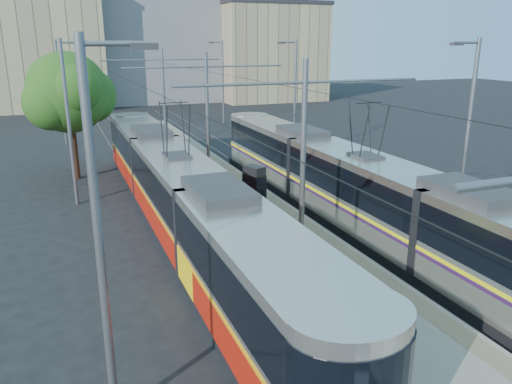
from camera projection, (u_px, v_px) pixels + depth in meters
name	position (u px, v px, depth m)	size (l,w,h in m)	color
platform	(225.00, 191.00, 26.83)	(4.00, 50.00, 0.30)	gray
tactile_strip_left	(199.00, 191.00, 26.27)	(0.70, 50.00, 0.01)	gray
tactile_strip_right	(250.00, 185.00, 27.30)	(0.70, 50.00, 0.01)	gray
rails	(225.00, 193.00, 26.87)	(8.71, 70.00, 0.03)	gray
tram_left	(178.00, 194.00, 20.95)	(2.43, 28.47, 5.50)	black
tram_right	(363.00, 190.00, 20.89)	(2.43, 28.53, 5.50)	black
catenary	(243.00, 116.00, 23.04)	(9.20, 70.00, 7.00)	slate
street_lamps	(202.00, 107.00, 29.22)	(15.18, 38.22, 8.00)	slate
shelter	(254.00, 188.00, 22.62)	(0.91, 1.14, 2.19)	black
tree	(73.00, 94.00, 28.63)	(5.06, 4.68, 7.35)	#382314
building_left	(31.00, 46.00, 59.41)	(16.32, 12.24, 14.73)	tan
building_centre	(158.00, 40.00, 68.44)	(18.36, 14.28, 16.18)	slate
building_right	(268.00, 52.00, 68.55)	(14.28, 10.20, 12.94)	tan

